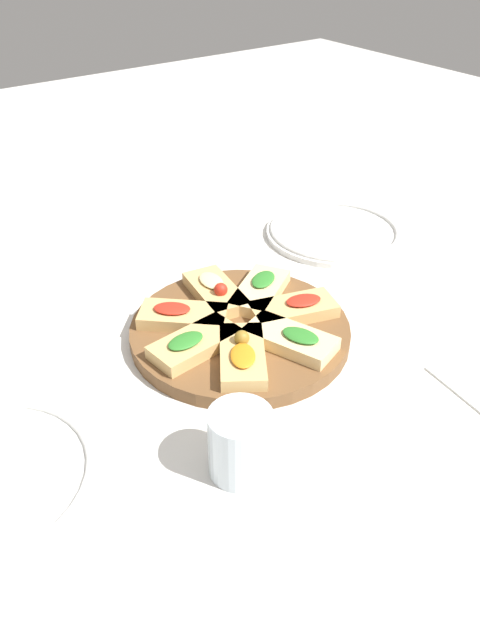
% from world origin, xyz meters
% --- Properties ---
extents(ground_plane, '(3.00, 3.00, 0.00)m').
position_xyz_m(ground_plane, '(0.00, 0.00, 0.00)').
color(ground_plane, silver).
extents(serving_board, '(0.31, 0.31, 0.02)m').
position_xyz_m(serving_board, '(0.00, 0.00, 0.01)').
color(serving_board, brown).
rests_on(serving_board, ground_plane).
extents(focaccia_slice_0, '(0.12, 0.13, 0.03)m').
position_xyz_m(focaccia_slice_0, '(-0.04, -0.07, 0.03)').
color(focaccia_slice_0, tan).
rests_on(focaccia_slice_0, serving_board).
extents(focaccia_slice_1, '(0.10, 0.13, 0.02)m').
position_xyz_m(focaccia_slice_1, '(0.03, -0.08, 0.03)').
color(focaccia_slice_1, '#E5C689').
rests_on(focaccia_slice_1, serving_board).
extents(focaccia_slice_2, '(0.13, 0.09, 0.02)m').
position_xyz_m(focaccia_slice_2, '(0.08, -0.02, 0.03)').
color(focaccia_slice_2, tan).
rests_on(focaccia_slice_2, serving_board).
extents(focaccia_slice_3, '(0.13, 0.11, 0.02)m').
position_xyz_m(focaccia_slice_3, '(0.07, 0.04, 0.03)').
color(focaccia_slice_3, '#E5C689').
rests_on(focaccia_slice_3, serving_board).
extents(focaccia_slice_4, '(0.08, 0.13, 0.03)m').
position_xyz_m(focaccia_slice_4, '(0.01, 0.08, 0.03)').
color(focaccia_slice_4, tan).
rests_on(focaccia_slice_4, serving_board).
extents(focaccia_slice_5, '(0.13, 0.12, 0.02)m').
position_xyz_m(focaccia_slice_5, '(-0.06, 0.05, 0.03)').
color(focaccia_slice_5, tan).
rests_on(focaccia_slice_5, serving_board).
extents(focaccia_slice_6, '(0.13, 0.07, 0.02)m').
position_xyz_m(focaccia_slice_6, '(-0.08, -0.01, 0.03)').
color(focaccia_slice_6, tan).
rests_on(focaccia_slice_6, serving_board).
extents(plate_right, '(0.25, 0.25, 0.02)m').
position_xyz_m(plate_right, '(0.32, 0.15, 0.01)').
color(plate_right, white).
rests_on(plate_right, ground_plane).
extents(water_glass, '(0.07, 0.07, 0.08)m').
position_xyz_m(water_glass, '(-0.14, -0.20, 0.04)').
color(water_glass, silver).
rests_on(water_glass, ground_plane).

